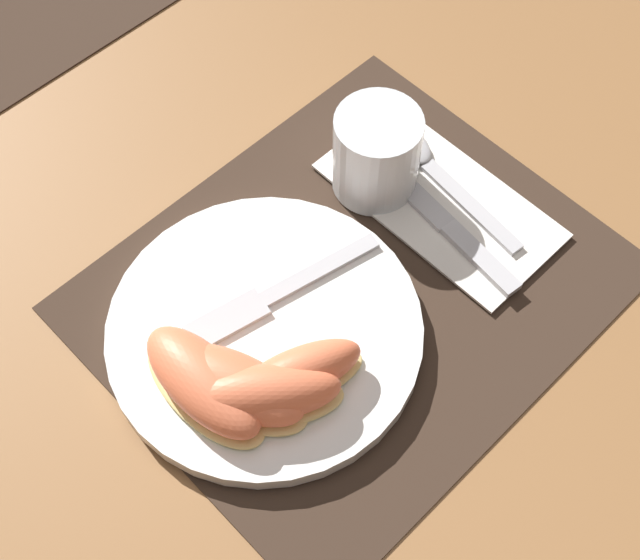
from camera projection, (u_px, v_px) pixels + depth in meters
ground_plane at (352, 288)px, 0.76m from camera, size 3.00×3.00×0.00m
placemat at (352, 287)px, 0.75m from camera, size 0.41×0.35×0.00m
plate at (265, 332)px, 0.72m from camera, size 0.26×0.26×0.02m
juice_glass at (376, 157)px, 0.78m from camera, size 0.08×0.08×0.08m
napkin at (439, 200)px, 0.80m from camera, size 0.11×0.21×0.00m
knife at (436, 215)px, 0.78m from camera, size 0.04×0.21×0.01m
spoon at (422, 158)px, 0.81m from camera, size 0.04×0.18×0.01m
fork at (271, 297)px, 0.73m from camera, size 0.18×0.06×0.00m
citrus_wedge_0 at (204, 383)px, 0.67m from camera, size 0.06×0.12×0.04m
citrus_wedge_1 at (233, 386)px, 0.67m from camera, size 0.09×0.13×0.04m
citrus_wedge_2 at (262, 395)px, 0.66m from camera, size 0.13×0.11×0.04m
citrus_wedge_3 at (299, 374)px, 0.67m from camera, size 0.11×0.07×0.04m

